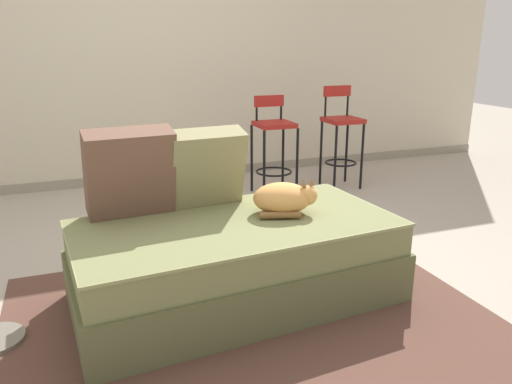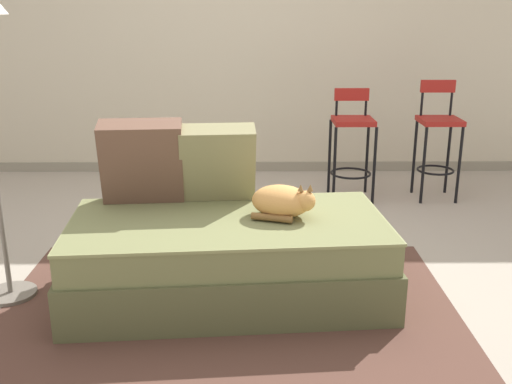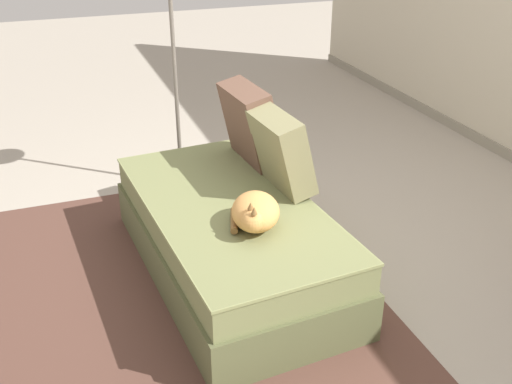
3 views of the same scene
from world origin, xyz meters
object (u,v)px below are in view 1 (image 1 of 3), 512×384
(bar_stool_by_doorway, at_px, (341,132))
(throw_pillow_corner, at_px, (130,172))
(couch, at_px, (236,260))
(cat, at_px, (284,198))
(bar_stool_near_window, at_px, (274,139))
(throw_pillow_middle, at_px, (206,167))

(bar_stool_by_doorway, bearing_deg, throw_pillow_corner, -145.48)
(couch, height_order, cat, cat)
(cat, bearing_deg, bar_stool_by_doorway, 52.00)
(cat, relative_size, bar_stool_by_doorway, 0.40)
(bar_stool_by_doorway, bearing_deg, bar_stool_near_window, -179.88)
(throw_pillow_corner, xyz_separation_m, bar_stool_near_window, (1.44, 1.47, -0.18))
(couch, relative_size, bar_stool_near_window, 1.98)
(bar_stool_near_window, bearing_deg, cat, -110.65)
(bar_stool_by_doorway, bearing_deg, throw_pillow_middle, -140.00)
(couch, relative_size, bar_stool_by_doorway, 1.84)
(throw_pillow_corner, xyz_separation_m, bar_stool_by_doorway, (2.13, 1.47, -0.15))
(throw_pillow_middle, relative_size, cat, 1.19)
(throw_pillow_middle, bearing_deg, cat, -38.44)
(throw_pillow_corner, bearing_deg, bar_stool_by_doorway, 34.52)
(bar_stool_by_doorway, bearing_deg, couch, -132.92)
(couch, distance_m, throw_pillow_middle, 0.56)
(couch, bearing_deg, throw_pillow_corner, 148.99)
(couch, height_order, throw_pillow_corner, throw_pillow_corner)
(couch, relative_size, throw_pillow_corner, 3.65)
(cat, xyz_separation_m, bar_stool_by_doorway, (1.35, 1.72, 0.00))
(couch, xyz_separation_m, cat, (0.29, 0.04, 0.31))
(couch, height_order, bar_stool_near_window, bar_stool_near_window)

